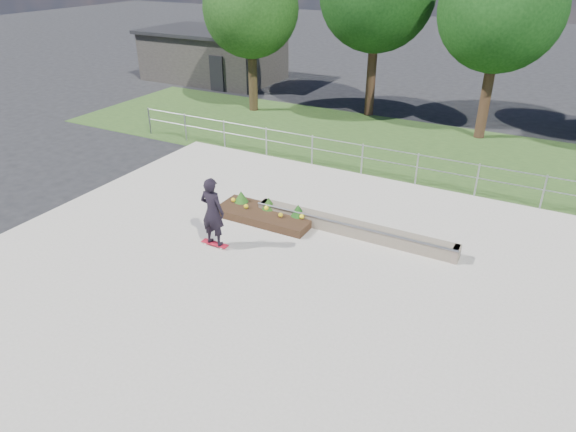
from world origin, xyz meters
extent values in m
plane|color=black|center=(0.00, 0.00, 0.00)|extent=(120.00, 120.00, 0.00)
cube|color=#2A471C|center=(0.00, 11.00, 0.01)|extent=(30.00, 8.00, 0.02)
cube|color=#A7A094|center=(0.00, 0.00, 0.03)|extent=(15.00, 15.00, 0.06)
cylinder|color=gray|center=(-10.00, 7.50, 0.60)|extent=(0.06, 0.06, 1.20)
cylinder|color=gray|center=(-8.00, 7.50, 0.60)|extent=(0.06, 0.06, 1.20)
cylinder|color=gray|center=(-6.00, 7.50, 0.60)|extent=(0.06, 0.06, 1.20)
cylinder|color=#93969B|center=(-4.00, 7.50, 0.60)|extent=(0.06, 0.06, 1.20)
cylinder|color=#999BA1|center=(-2.00, 7.50, 0.60)|extent=(0.06, 0.06, 1.20)
cylinder|color=gray|center=(0.00, 7.50, 0.60)|extent=(0.06, 0.06, 1.20)
cylinder|color=gray|center=(2.00, 7.50, 0.60)|extent=(0.06, 0.06, 1.20)
cylinder|color=gray|center=(4.00, 7.50, 0.60)|extent=(0.06, 0.06, 1.20)
cylinder|color=gray|center=(6.00, 7.50, 0.60)|extent=(0.06, 0.06, 1.20)
cylinder|color=#9CA0A5|center=(0.00, 7.50, 1.15)|extent=(20.00, 0.04, 0.04)
cylinder|color=#96999E|center=(0.00, 7.50, 0.70)|extent=(20.00, 0.04, 0.04)
cube|color=#2C2927|center=(-14.00, 18.00, 1.40)|extent=(8.00, 5.00, 2.80)
cube|color=black|center=(-14.00, 18.00, 2.90)|extent=(8.40, 5.40, 0.20)
cube|color=black|center=(-12.00, 15.45, 1.00)|extent=(0.90, 0.10, 2.00)
cylinder|color=black|center=(-8.00, 13.00, 1.46)|extent=(0.44, 0.44, 2.93)
sphere|color=black|center=(-8.00, 13.00, 4.88)|extent=(4.55, 4.55, 4.55)
cylinder|color=black|center=(-2.50, 15.00, 1.69)|extent=(0.44, 0.44, 3.38)
cylinder|color=#331E14|center=(3.00, 14.00, 1.57)|extent=(0.44, 0.44, 3.15)
sphere|color=black|center=(3.00, 14.00, 5.25)|extent=(4.90, 4.90, 4.90)
cube|color=#64594A|center=(1.41, 3.12, 0.26)|extent=(6.00, 0.40, 0.40)
cylinder|color=gray|center=(1.41, 2.92, 0.46)|extent=(6.00, 0.06, 0.06)
cube|color=brown|center=(-1.49, 3.12, 0.26)|extent=(0.15, 0.42, 0.40)
cube|color=#6A584E|center=(4.31, 3.12, 0.26)|extent=(0.15, 0.42, 0.40)
cube|color=black|center=(-1.28, 2.76, 0.18)|extent=(3.00, 1.20, 0.25)
sphere|color=yellow|center=(-2.48, 2.86, 0.39)|extent=(0.14, 0.14, 0.14)
sphere|color=yellow|center=(-1.88, 2.66, 0.39)|extent=(0.14, 0.14, 0.14)
sphere|color=yellow|center=(-1.28, 2.86, 0.39)|extent=(0.14, 0.14, 0.14)
sphere|color=gold|center=(-0.68, 2.66, 0.39)|extent=(0.14, 0.14, 0.14)
sphere|color=yellow|center=(-0.08, 2.86, 0.39)|extent=(0.14, 0.14, 0.14)
cone|color=#1D4C15|center=(-2.28, 3.01, 0.49)|extent=(0.44, 0.44, 0.36)
cone|color=#1B4012|center=(-1.28, 3.01, 0.49)|extent=(0.44, 0.44, 0.36)
cone|color=#144012|center=(-0.28, 3.01, 0.49)|extent=(0.44, 0.44, 0.36)
cylinder|color=white|center=(-1.94, 0.65, 0.09)|extent=(0.05, 0.03, 0.05)
cylinder|color=white|center=(-1.94, 0.83, 0.09)|extent=(0.05, 0.03, 0.05)
cylinder|color=white|center=(-1.42, 0.65, 0.09)|extent=(0.05, 0.03, 0.05)
cylinder|color=white|center=(-1.42, 0.83, 0.09)|extent=(0.05, 0.03, 0.05)
cylinder|color=gray|center=(-1.94, 0.74, 0.11)|extent=(0.02, 0.18, 0.02)
cylinder|color=#9B9BA0|center=(-1.42, 0.74, 0.11)|extent=(0.02, 0.18, 0.02)
cube|color=#B01529|center=(-1.68, 0.74, 0.13)|extent=(0.80, 0.21, 0.02)
imported|color=black|center=(-1.68, 0.74, 1.11)|extent=(0.71, 0.47, 1.94)
camera|label=1|loc=(5.87, -9.03, 7.29)|focal=32.00mm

